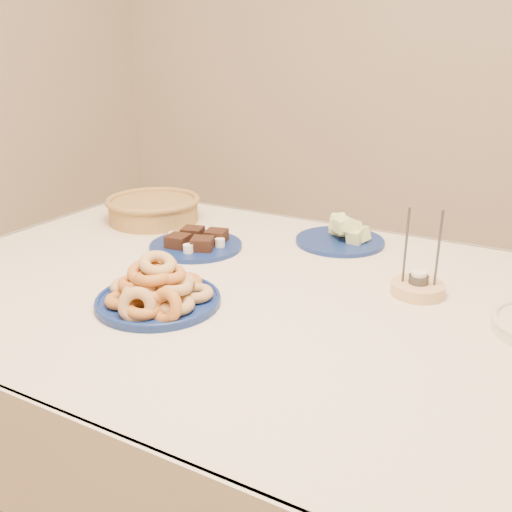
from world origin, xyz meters
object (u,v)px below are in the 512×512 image
object	(u,v)px
brownie_plate	(196,243)
wicker_basket	(153,208)
donut_platter	(157,291)
melon_plate	(343,234)
candle_holder	(418,287)
dining_table	(266,332)

from	to	relation	value
brownie_plate	wicker_basket	distance (m)	0.30
donut_platter	melon_plate	xyz separation A→B (m)	(0.19, 0.58, -0.01)
brownie_plate	wicker_basket	bearing A→B (deg)	151.31
candle_holder	brownie_plate	bearing A→B (deg)	178.88
dining_table	candle_holder	xyz separation A→B (m)	(0.30, 0.15, 0.12)
melon_plate	candle_holder	world-z (taller)	candle_holder
donut_platter	candle_holder	world-z (taller)	candle_holder
melon_plate	brownie_plate	xyz separation A→B (m)	(-0.33, -0.24, -0.01)
dining_table	donut_platter	world-z (taller)	donut_platter
wicker_basket	melon_plate	bearing A→B (deg)	9.53
donut_platter	brownie_plate	world-z (taller)	donut_platter
wicker_basket	candle_holder	xyz separation A→B (m)	(0.86, -0.15, -0.02)
candle_holder	wicker_basket	bearing A→B (deg)	169.91
brownie_plate	wicker_basket	world-z (taller)	wicker_basket
donut_platter	melon_plate	bearing A→B (deg)	71.40
melon_plate	wicker_basket	distance (m)	0.60
wicker_basket	candle_holder	world-z (taller)	candle_holder
dining_table	donut_platter	size ratio (longest dim) A/B	4.98
brownie_plate	candle_holder	distance (m)	0.60
dining_table	brownie_plate	world-z (taller)	brownie_plate
wicker_basket	brownie_plate	bearing A→B (deg)	-28.69
dining_table	melon_plate	world-z (taller)	melon_plate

